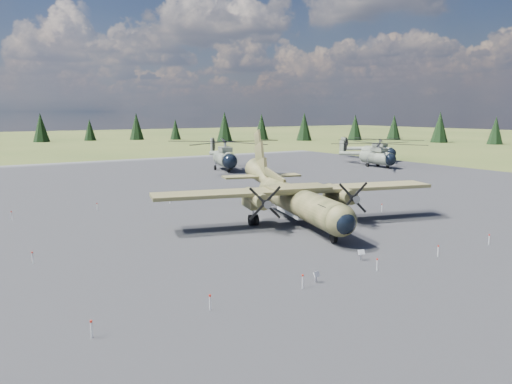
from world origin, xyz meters
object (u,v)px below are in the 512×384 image
helicopter_far (378,145)px  helicopter_near (225,149)px  transport_plane (294,195)px  helicopter_mid (377,150)px

helicopter_far → helicopter_near: bearing=177.0°
transport_plane → helicopter_near: size_ratio=1.01×
helicopter_mid → transport_plane: bearing=-140.6°
transport_plane → helicopter_far: 63.15m
helicopter_near → helicopter_far: size_ratio=1.22×
helicopter_near → helicopter_mid: helicopter_near is taller
transport_plane → helicopter_mid: 49.91m
helicopter_mid → helicopter_far: (9.69, 9.16, 0.04)m
helicopter_near → helicopter_mid: (26.40, -10.21, -0.49)m
helicopter_far → helicopter_mid: bearing=-137.9°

